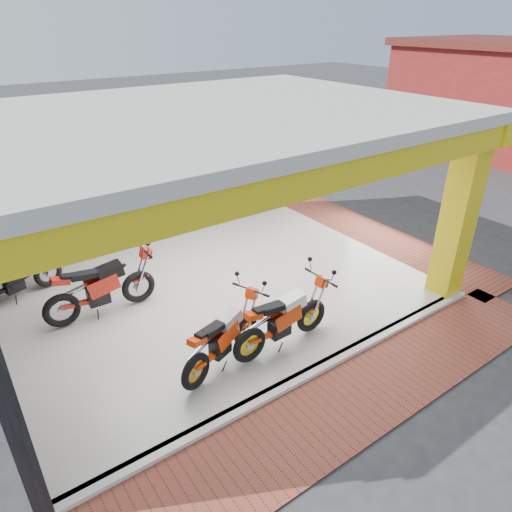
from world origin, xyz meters
The scene contains 14 objects.
ground centered at (0.00, 0.00, 0.00)m, with size 80.00×80.00×0.00m, color #2D2D30.
showroom_floor centered at (0.00, 2.00, 0.05)m, with size 8.00×6.00×0.10m, color white.
showroom_ceiling centered at (0.00, 2.00, 3.60)m, with size 8.40×6.40×0.20m, color beige.
back_wall centered at (0.00, 5.10, 1.75)m, with size 8.20×0.20×3.50m, color black.
corner_column centered at (3.75, -0.75, 1.75)m, with size 0.50×0.50×3.50m, color yellow.
header_beam_front centered at (0.00, -1.00, 3.30)m, with size 8.40×0.30×0.40m, color yellow.
header_beam_right centered at (4.00, 2.00, 3.30)m, with size 0.30×6.40×0.40m, color yellow.
floor_kerb centered at (0.00, -1.02, 0.05)m, with size 8.00×0.20×0.10m, color white.
paver_front centered at (0.00, -1.80, 0.01)m, with size 9.00×1.40×0.03m, color brown.
paver_right centered at (4.80, 2.00, 0.01)m, with size 1.40×7.00×0.03m, color brown.
moto_hero centered at (0.59, -0.23, 0.73)m, with size 2.07×0.77×1.27m, color red, non-canonical shape.
moto_row_a centered at (-0.54, 0.15, 0.70)m, with size 1.97×0.73×1.20m, color #FF3D0A, non-canonical shape.
moto_row_b centered at (-1.51, 2.40, 0.77)m, with size 2.20×0.82×1.35m, color red, non-canonical shape.
moto_row_d centered at (-2.80, 4.04, 0.71)m, with size 2.00×0.74×1.22m, color black, non-canonical shape.
Camera 1 is at (-4.00, -5.05, 5.08)m, focal length 32.00 mm.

